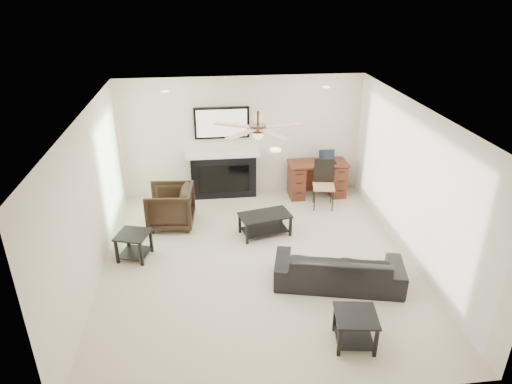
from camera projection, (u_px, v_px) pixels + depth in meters
room_shell at (270, 164)px, 6.87m from camera, size 5.50×5.54×2.52m
sofa at (339, 268)px, 6.85m from camera, size 2.03×1.17×0.56m
armchair at (170, 207)px, 8.46m from camera, size 0.91×0.88×0.77m
coffee_table at (265, 224)px, 8.23m from camera, size 0.99×0.69×0.40m
end_table_near at (355, 329)px, 5.73m from camera, size 0.59×0.59×0.45m
end_table_left at (134, 246)px, 7.52m from camera, size 0.62×0.62×0.45m
fireplace_unit at (223, 154)px, 9.36m from camera, size 1.52×0.34×1.91m
desk at (317, 179)px, 9.63m from camera, size 1.22×0.56×0.76m
desk_chair at (324, 185)px, 9.10m from camera, size 0.49×0.51×0.97m
laptop at (328, 157)px, 9.43m from camera, size 0.33×0.24×0.23m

